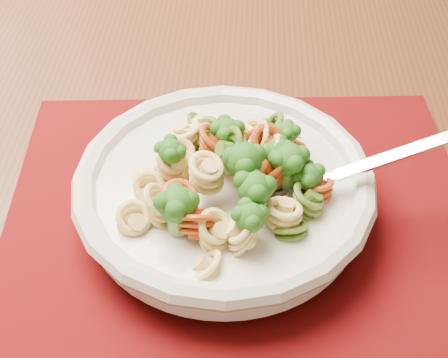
{
  "coord_description": "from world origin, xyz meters",
  "views": [
    {
      "loc": [
        0.55,
        -1.07,
        1.18
      ],
      "look_at": [
        0.55,
        -0.71,
        0.83
      ],
      "focal_mm": 50.0,
      "sensor_mm": 36.0,
      "label": 1
    }
  ],
  "objects": [
    {
      "name": "pasta_bowl",
      "position": [
        0.55,
        -0.71,
        0.82
      ],
      "size": [
        0.25,
        0.25,
        0.05
      ],
      "color": "beige",
      "rests_on": "placemat"
    },
    {
      "name": "pasta_broccoli_heap",
      "position": [
        0.55,
        -0.71,
        0.83
      ],
      "size": [
        0.21,
        0.21,
        0.06
      ],
      "primitive_type": null,
      "color": "#E1B96F",
      "rests_on": "pasta_bowl"
    },
    {
      "name": "placemat",
      "position": [
        0.56,
        -0.71,
        0.79
      ],
      "size": [
        0.4,
        0.31,
        0.0
      ],
      "primitive_type": "cube",
      "rotation": [
        0.0,
        0.0,
        0.01
      ],
      "color": "#530703",
      "rests_on": "dining_table"
    },
    {
      "name": "dining_table",
      "position": [
        0.57,
        -0.56,
        0.68
      ],
      "size": [
        1.53,
        1.03,
        0.79
      ],
      "rotation": [
        0.0,
        0.0,
        -0.06
      ],
      "color": "#4D2815",
      "rests_on": "ground"
    },
    {
      "name": "fork",
      "position": [
        0.61,
        -0.73,
        0.83
      ],
      "size": [
        0.18,
        0.04,
        0.08
      ],
      "primitive_type": null,
      "rotation": [
        0.0,
        -0.35,
        0.11
      ],
      "color": "silver",
      "rests_on": "pasta_bowl"
    }
  ]
}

